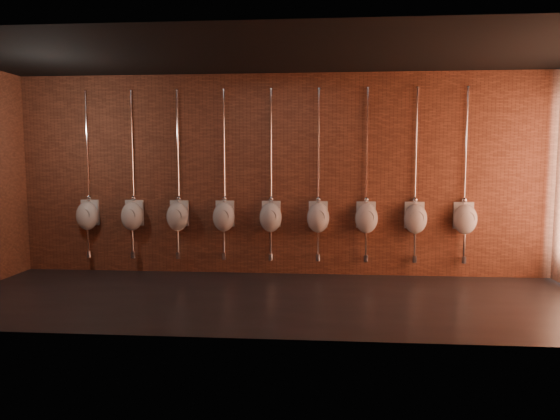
{
  "coord_description": "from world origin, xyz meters",
  "views": [
    {
      "loc": [
        0.62,
        -6.46,
        1.84
      ],
      "look_at": [
        0.05,
        0.9,
        1.1
      ],
      "focal_mm": 32.0,
      "sensor_mm": 36.0,
      "label": 1
    }
  ],
  "objects_px": {
    "urinal_2": "(178,216)",
    "urinal_4": "(271,216)",
    "urinal_1": "(132,215)",
    "urinal_0": "(87,215)",
    "urinal_7": "(415,218)",
    "urinal_5": "(318,217)",
    "urinal_8": "(465,218)",
    "urinal_3": "(224,216)",
    "urinal_6": "(366,217)"
  },
  "relations": [
    {
      "from": "urinal_0",
      "to": "urinal_3",
      "type": "xyz_separation_m",
      "value": [
        2.26,
        0.0,
        0.0
      ]
    },
    {
      "from": "urinal_6",
      "to": "urinal_1",
      "type": "bearing_deg",
      "value": 180.0
    },
    {
      "from": "urinal_2",
      "to": "urinal_8",
      "type": "bearing_deg",
      "value": 0.0
    },
    {
      "from": "urinal_4",
      "to": "urinal_6",
      "type": "height_order",
      "value": "same"
    },
    {
      "from": "urinal_0",
      "to": "urinal_5",
      "type": "xyz_separation_m",
      "value": [
        3.77,
        0.0,
        0.0
      ]
    },
    {
      "from": "urinal_8",
      "to": "urinal_0",
      "type": "bearing_deg",
      "value": 180.0
    },
    {
      "from": "urinal_3",
      "to": "urinal_7",
      "type": "relative_size",
      "value": 1.0
    },
    {
      "from": "urinal_1",
      "to": "urinal_5",
      "type": "relative_size",
      "value": 1.0
    },
    {
      "from": "urinal_0",
      "to": "urinal_6",
      "type": "height_order",
      "value": "same"
    },
    {
      "from": "urinal_5",
      "to": "urinal_4",
      "type": "bearing_deg",
      "value": 180.0
    },
    {
      "from": "urinal_3",
      "to": "urinal_6",
      "type": "height_order",
      "value": "same"
    },
    {
      "from": "urinal_7",
      "to": "urinal_5",
      "type": "bearing_deg",
      "value": 180.0
    },
    {
      "from": "urinal_2",
      "to": "urinal_4",
      "type": "distance_m",
      "value": 1.51
    },
    {
      "from": "urinal_0",
      "to": "urinal_2",
      "type": "xyz_separation_m",
      "value": [
        1.51,
        0.0,
        0.0
      ]
    },
    {
      "from": "urinal_2",
      "to": "urinal_5",
      "type": "bearing_deg",
      "value": 0.0
    },
    {
      "from": "urinal_8",
      "to": "urinal_5",
      "type": "bearing_deg",
      "value": 180.0
    },
    {
      "from": "urinal_5",
      "to": "urinal_6",
      "type": "bearing_deg",
      "value": 0.0
    },
    {
      "from": "urinal_1",
      "to": "urinal_3",
      "type": "distance_m",
      "value": 1.51
    },
    {
      "from": "urinal_1",
      "to": "urinal_8",
      "type": "relative_size",
      "value": 1.0
    },
    {
      "from": "urinal_1",
      "to": "urinal_3",
      "type": "xyz_separation_m",
      "value": [
        1.51,
        0.0,
        0.0
      ]
    },
    {
      "from": "urinal_2",
      "to": "urinal_4",
      "type": "bearing_deg",
      "value": 0.0
    },
    {
      "from": "urinal_1",
      "to": "urinal_0",
      "type": "bearing_deg",
      "value": 180.0
    },
    {
      "from": "urinal_0",
      "to": "urinal_3",
      "type": "relative_size",
      "value": 1.0
    },
    {
      "from": "urinal_2",
      "to": "urinal_6",
      "type": "relative_size",
      "value": 1.0
    },
    {
      "from": "urinal_5",
      "to": "urinal_7",
      "type": "xyz_separation_m",
      "value": [
        1.51,
        0.0,
        0.0
      ]
    },
    {
      "from": "urinal_1",
      "to": "urinal_5",
      "type": "height_order",
      "value": "same"
    },
    {
      "from": "urinal_2",
      "to": "urinal_3",
      "type": "xyz_separation_m",
      "value": [
        0.75,
        0.0,
        0.0
      ]
    },
    {
      "from": "urinal_4",
      "to": "urinal_8",
      "type": "relative_size",
      "value": 1.0
    },
    {
      "from": "urinal_1",
      "to": "urinal_7",
      "type": "height_order",
      "value": "same"
    },
    {
      "from": "urinal_7",
      "to": "urinal_8",
      "type": "bearing_deg",
      "value": 0.0
    },
    {
      "from": "urinal_5",
      "to": "urinal_7",
      "type": "height_order",
      "value": "same"
    },
    {
      "from": "urinal_0",
      "to": "urinal_1",
      "type": "distance_m",
      "value": 0.75
    },
    {
      "from": "urinal_3",
      "to": "urinal_8",
      "type": "relative_size",
      "value": 1.0
    },
    {
      "from": "urinal_2",
      "to": "urinal_6",
      "type": "bearing_deg",
      "value": 0.0
    },
    {
      "from": "urinal_5",
      "to": "urinal_8",
      "type": "bearing_deg",
      "value": 0.0
    },
    {
      "from": "urinal_2",
      "to": "urinal_6",
      "type": "xyz_separation_m",
      "value": [
        3.02,
        0.0,
        0.0
      ]
    },
    {
      "from": "urinal_4",
      "to": "urinal_7",
      "type": "xyz_separation_m",
      "value": [
        2.26,
        0.0,
        0.0
      ]
    },
    {
      "from": "urinal_5",
      "to": "urinal_1",
      "type": "bearing_deg",
      "value": 180.0
    },
    {
      "from": "urinal_7",
      "to": "urinal_8",
      "type": "relative_size",
      "value": 1.0
    },
    {
      "from": "urinal_2",
      "to": "urinal_7",
      "type": "relative_size",
      "value": 1.0
    },
    {
      "from": "urinal_0",
      "to": "urinal_8",
      "type": "bearing_deg",
      "value": 0.0
    },
    {
      "from": "urinal_1",
      "to": "urinal_7",
      "type": "distance_m",
      "value": 4.53
    },
    {
      "from": "urinal_4",
      "to": "urinal_6",
      "type": "xyz_separation_m",
      "value": [
        1.51,
        0.0,
        0.0
      ]
    },
    {
      "from": "urinal_7",
      "to": "urinal_8",
      "type": "xyz_separation_m",
      "value": [
        0.75,
        0.0,
        0.0
      ]
    },
    {
      "from": "urinal_4",
      "to": "urinal_8",
      "type": "distance_m",
      "value": 3.02
    },
    {
      "from": "urinal_3",
      "to": "urinal_8",
      "type": "xyz_separation_m",
      "value": [
        3.77,
        0.0,
        0.0
      ]
    },
    {
      "from": "urinal_3",
      "to": "urinal_5",
      "type": "distance_m",
      "value": 1.51
    },
    {
      "from": "urinal_6",
      "to": "urinal_7",
      "type": "distance_m",
      "value": 0.75
    },
    {
      "from": "urinal_2",
      "to": "urinal_7",
      "type": "height_order",
      "value": "same"
    },
    {
      "from": "urinal_0",
      "to": "urinal_8",
      "type": "xyz_separation_m",
      "value": [
        6.04,
        0.0,
        0.0
      ]
    }
  ]
}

